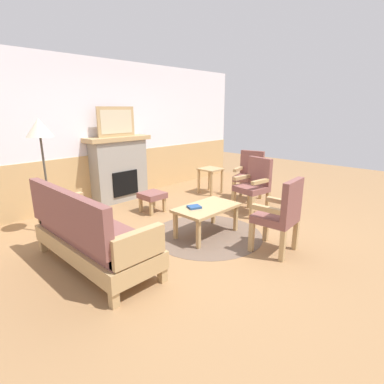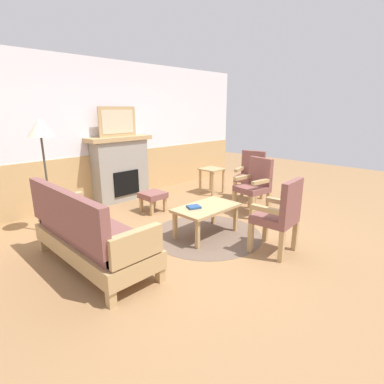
% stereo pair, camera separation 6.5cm
% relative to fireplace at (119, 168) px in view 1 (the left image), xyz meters
% --- Properties ---
extents(ground_plane, '(14.00, 14.00, 0.00)m').
position_rel_fireplace_xyz_m(ground_plane, '(0.00, -2.35, -0.65)').
color(ground_plane, '#997047').
extents(wall_back, '(7.20, 0.14, 2.70)m').
position_rel_fireplace_xyz_m(wall_back, '(0.00, 0.25, 0.66)').
color(wall_back, white).
rests_on(wall_back, ground_plane).
extents(fireplace, '(1.30, 0.44, 1.28)m').
position_rel_fireplace_xyz_m(fireplace, '(0.00, 0.00, 0.00)').
color(fireplace, gray).
rests_on(fireplace, ground_plane).
extents(framed_picture, '(0.80, 0.04, 0.56)m').
position_rel_fireplace_xyz_m(framed_picture, '(0.00, 0.00, 0.91)').
color(framed_picture, tan).
rests_on(framed_picture, fireplace).
extents(couch, '(0.70, 1.80, 0.98)m').
position_rel_fireplace_xyz_m(couch, '(-1.75, -2.05, -0.26)').
color(couch, tan).
rests_on(couch, ground_plane).
extents(coffee_table, '(0.96, 0.56, 0.44)m').
position_rel_fireplace_xyz_m(coffee_table, '(-0.12, -2.41, -0.27)').
color(coffee_table, tan).
rests_on(coffee_table, ground_plane).
extents(round_rug, '(1.64, 1.64, 0.01)m').
position_rel_fireplace_xyz_m(round_rug, '(-0.12, -2.41, -0.65)').
color(round_rug, brown).
rests_on(round_rug, ground_plane).
extents(book_on_table, '(0.22, 0.21, 0.03)m').
position_rel_fireplace_xyz_m(book_on_table, '(-0.30, -2.33, -0.20)').
color(book_on_table, navy).
rests_on(book_on_table, coffee_table).
extents(footstool, '(0.40, 0.40, 0.36)m').
position_rel_fireplace_xyz_m(footstool, '(-0.02, -1.04, -0.37)').
color(footstool, tan).
rests_on(footstool, ground_plane).
extents(armchair_near_fireplace, '(0.55, 0.55, 0.98)m').
position_rel_fireplace_xyz_m(armchair_near_fireplace, '(1.20, -2.37, -0.11)').
color(armchair_near_fireplace, tan).
rests_on(armchair_near_fireplace, ground_plane).
extents(armchair_by_window_left, '(0.58, 0.58, 0.98)m').
position_rel_fireplace_xyz_m(armchair_by_window_left, '(1.86, -1.84, -0.11)').
color(armchair_by_window_left, tan).
rests_on(armchair_by_window_left, ground_plane).
extents(armchair_front_left, '(0.51, 0.51, 0.98)m').
position_rel_fireplace_xyz_m(armchair_front_left, '(0.10, -3.45, -0.11)').
color(armchair_front_left, tan).
rests_on(armchair_front_left, ground_plane).
extents(side_table, '(0.44, 0.44, 0.55)m').
position_rel_fireplace_xyz_m(side_table, '(1.66, -0.98, -0.22)').
color(side_table, tan).
rests_on(side_table, ground_plane).
extents(floor_lamp_by_couch, '(0.36, 0.36, 1.68)m').
position_rel_fireplace_xyz_m(floor_lamp_by_couch, '(-1.67, -0.71, 0.80)').
color(floor_lamp_by_couch, '#332D28').
rests_on(floor_lamp_by_couch, ground_plane).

